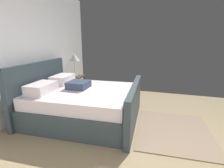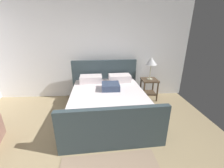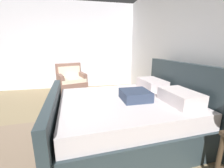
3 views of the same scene
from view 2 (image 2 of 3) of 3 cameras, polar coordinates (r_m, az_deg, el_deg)
The scene contains 4 objects.
wall_back at distance 4.18m, azimuth -8.77°, elevation 13.51°, with size 5.58×0.12×2.78m, color silver.
bed at distance 3.29m, azimuth -1.70°, elevation -7.13°, with size 1.91×2.21×1.14m.
nightstand_right at distance 4.22m, azimuth 14.66°, elevation -0.68°, with size 0.44×0.44×0.60m.
table_lamp_right at distance 4.04m, azimuth 15.53°, elevation 8.67°, with size 0.31×0.31×0.62m.
Camera 2 is at (0.38, -1.25, 1.85)m, focal length 22.71 mm.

